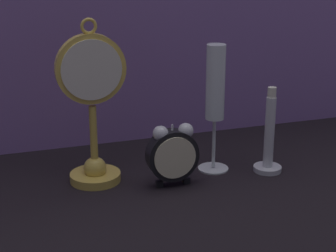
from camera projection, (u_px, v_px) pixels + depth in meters
ground_plane at (182, 197)px, 1.01m from camera, size 4.00×4.00×0.00m
pocket_watch_on_stand at (93, 113)px, 1.03m from camera, size 0.13×0.10×0.31m
alarm_clock_twin_bell at (173, 152)px, 1.03m from camera, size 0.10×0.03×0.12m
champagne_flute at (215, 93)px, 1.08m from camera, size 0.06×0.06×0.25m
brass_candlestick at (269, 143)px, 1.10m from camera, size 0.06×0.06×0.17m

